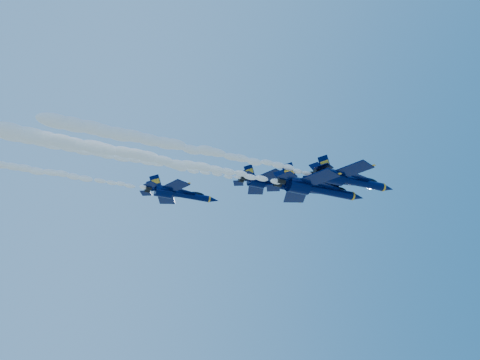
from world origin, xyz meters
name	(u,v)px	position (x,y,z in m)	size (l,w,h in m)	color
jet_lead	(349,180)	(13.03, -10.00, 152.03)	(18.75, 15.38, 6.97)	#000832
smoke_trail_jet_lead	(195,149)	(-18.04, -10.00, 151.56)	(46.11, 2.39, 2.15)	white
jet_second	(316,188)	(7.42, -6.88, 150.48)	(19.65, 16.12, 7.30)	#000832
smoke_trail_jet_second	(154,158)	(-24.04, -6.88, 149.99)	(46.11, 2.50, 2.25)	white
jet_third	(270,184)	(2.44, 2.24, 154.56)	(15.78, 12.94, 5.86)	#000832
smoke_trail_jet_third	(125,157)	(-27.35, 2.24, 154.11)	(46.11, 2.01, 1.81)	white
jet_fourth	(178,194)	(-13.34, 15.17, 154.79)	(16.71, 13.70, 6.21)	#000832
smoke_trail_jet_fourth	(28,170)	(-43.53, 15.17, 154.33)	(46.11, 2.13, 1.92)	white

